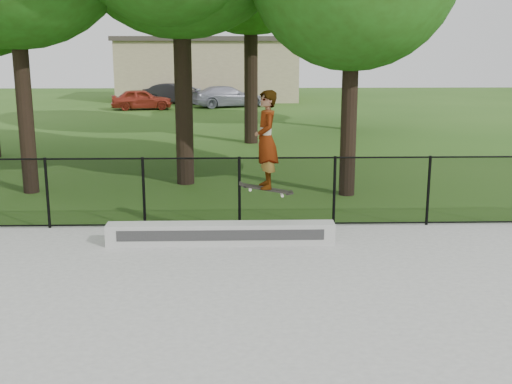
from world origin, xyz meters
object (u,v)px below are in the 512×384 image
(car_c, at_px, (228,96))
(skater_airborne, at_px, (266,141))
(grind_ledge, at_px, (221,233))
(car_a, at_px, (142,99))
(car_b, at_px, (175,94))

(car_c, xyz_separation_m, skater_airborne, (1.13, -28.15, 1.44))
(grind_ledge, relative_size, skater_airborne, 2.22)
(grind_ledge, distance_m, skater_airborne, 2.02)
(car_c, relative_size, skater_airborne, 2.06)
(grind_ledge, xyz_separation_m, skater_airborne, (0.86, -0.16, 1.82))
(car_a, distance_m, car_c, 5.29)
(car_a, distance_m, skater_airborne, 27.46)
(skater_airborne, bearing_deg, car_c, 92.30)
(car_c, distance_m, skater_airborne, 28.21)
(car_a, height_order, skater_airborne, skater_airborne)
(car_a, relative_size, car_b, 0.98)
(car_a, bearing_deg, car_c, -83.32)
(car_a, height_order, car_b, car_b)
(car_b, height_order, car_c, car_b)
(car_b, xyz_separation_m, skater_airborne, (4.59, -30.38, 1.42))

